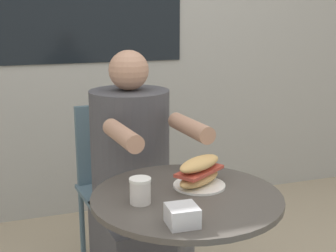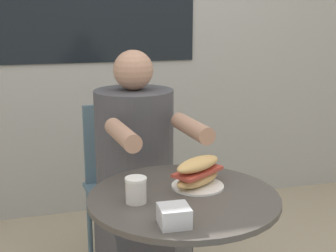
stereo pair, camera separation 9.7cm
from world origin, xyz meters
TOP-DOWN VIEW (x-y plane):
  - storefront_wall at (-0.00, 1.65)m, footprint 8.00×0.09m
  - cafe_table at (0.00, 0.00)m, footprint 0.66×0.66m
  - diner_chair at (-0.06, 0.87)m, footprint 0.41×0.41m
  - seated_diner at (-0.05, 0.52)m, footprint 0.39×0.65m
  - sandwich_on_plate at (0.07, 0.06)m, footprint 0.22×0.19m
  - drink_cup at (-0.17, -0.02)m, footprint 0.07×0.07m
  - napkin_box at (-0.10, -0.21)m, footprint 0.09×0.09m

SIDE VIEW (x-z plane):
  - seated_diner at x=-0.05m, z-range -0.08..1.10m
  - diner_chair at x=-0.06m, z-range 0.09..0.96m
  - cafe_table at x=0.00m, z-range 0.16..0.89m
  - napkin_box at x=-0.10m, z-range 0.72..0.78m
  - drink_cup at x=-0.17m, z-range 0.72..0.81m
  - sandwich_on_plate at x=0.07m, z-range 0.72..0.83m
  - storefront_wall at x=0.00m, z-range 0.00..2.80m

